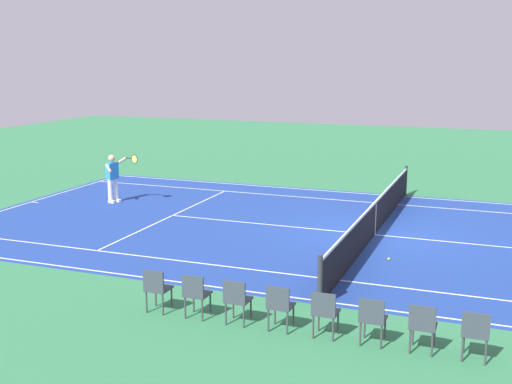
{
  "coord_description": "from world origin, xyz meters",
  "views": [
    {
      "loc": [
        -3.22,
        17.77,
        4.89
      ],
      "look_at": [
        3.69,
        -0.3,
        0.9
      ],
      "focal_mm": 45.83,
      "sensor_mm": 36.0,
      "label": 1
    }
  ],
  "objects_px": {
    "spectator_chair_0": "(476,332)",
    "spectator_chair_2": "(372,317)",
    "spectator_chair_1": "(423,324)",
    "spectator_chair_5": "(237,298)",
    "spectator_chair_3": "(325,310)",
    "spectator_chair_6": "(196,292)",
    "tennis_net": "(375,218)",
    "spectator_chair_4": "(280,304)",
    "tennis_ball": "(389,259)",
    "tennis_player_near": "(113,176)",
    "spectator_chair_7": "(157,287)"
  },
  "relations": [
    {
      "from": "tennis_ball",
      "to": "spectator_chair_2",
      "type": "relative_size",
      "value": 0.08
    },
    {
      "from": "spectator_chair_1",
      "to": "spectator_chair_5",
      "type": "distance_m",
      "value": 3.37
    },
    {
      "from": "tennis_net",
      "to": "spectator_chair_1",
      "type": "bearing_deg",
      "value": 106.73
    },
    {
      "from": "spectator_chair_4",
      "to": "spectator_chair_5",
      "type": "bearing_deg",
      "value": 0.0
    },
    {
      "from": "spectator_chair_2",
      "to": "tennis_net",
      "type": "bearing_deg",
      "value": -79.6
    },
    {
      "from": "tennis_ball",
      "to": "spectator_chair_3",
      "type": "relative_size",
      "value": 0.08
    },
    {
      "from": "spectator_chair_4",
      "to": "spectator_chair_0",
      "type": "bearing_deg",
      "value": 180.0
    },
    {
      "from": "spectator_chair_0",
      "to": "spectator_chair_2",
      "type": "relative_size",
      "value": 1.0
    },
    {
      "from": "spectator_chair_1",
      "to": "tennis_ball",
      "type": "bearing_deg",
      "value": -74.41
    },
    {
      "from": "tennis_ball",
      "to": "spectator_chair_2",
      "type": "bearing_deg",
      "value": 96.26
    },
    {
      "from": "spectator_chair_1",
      "to": "spectator_chair_4",
      "type": "relative_size",
      "value": 1.0
    },
    {
      "from": "spectator_chair_3",
      "to": "spectator_chair_2",
      "type": "bearing_deg",
      "value": 180.0
    },
    {
      "from": "tennis_ball",
      "to": "spectator_chair_5",
      "type": "distance_m",
      "value": 5.38
    },
    {
      "from": "spectator_chair_2",
      "to": "spectator_chair_1",
      "type": "bearing_deg",
      "value": 180.0
    },
    {
      "from": "tennis_player_near",
      "to": "spectator_chair_1",
      "type": "bearing_deg",
      "value": 144.13
    },
    {
      "from": "spectator_chair_1",
      "to": "spectator_chair_6",
      "type": "relative_size",
      "value": 1.0
    },
    {
      "from": "spectator_chair_3",
      "to": "spectator_chair_4",
      "type": "distance_m",
      "value": 0.84
    },
    {
      "from": "tennis_player_near",
      "to": "spectator_chair_7",
      "type": "height_order",
      "value": "tennis_player_near"
    },
    {
      "from": "tennis_player_near",
      "to": "spectator_chair_0",
      "type": "bearing_deg",
      "value": 146.06
    },
    {
      "from": "spectator_chair_5",
      "to": "spectator_chair_7",
      "type": "bearing_deg",
      "value": 0.0
    },
    {
      "from": "tennis_ball",
      "to": "spectator_chair_1",
      "type": "distance_m",
      "value": 5.19
    },
    {
      "from": "spectator_chair_5",
      "to": "spectator_chair_1",
      "type": "bearing_deg",
      "value": 180.0
    },
    {
      "from": "tennis_net",
      "to": "spectator_chair_0",
      "type": "relative_size",
      "value": 13.3
    },
    {
      "from": "tennis_ball",
      "to": "spectator_chair_6",
      "type": "distance_m",
      "value": 5.74
    },
    {
      "from": "spectator_chair_2",
      "to": "spectator_chair_3",
      "type": "relative_size",
      "value": 1.0
    },
    {
      "from": "spectator_chair_1",
      "to": "spectator_chair_4",
      "type": "height_order",
      "value": "same"
    },
    {
      "from": "tennis_player_near",
      "to": "tennis_ball",
      "type": "distance_m",
      "value": 10.52
    },
    {
      "from": "spectator_chair_0",
      "to": "spectator_chair_6",
      "type": "relative_size",
      "value": 1.0
    },
    {
      "from": "spectator_chair_0",
      "to": "spectator_chair_2",
      "type": "height_order",
      "value": "same"
    },
    {
      "from": "tennis_player_near",
      "to": "spectator_chair_6",
      "type": "distance_m",
      "value": 10.89
    },
    {
      "from": "tennis_net",
      "to": "tennis_player_near",
      "type": "height_order",
      "value": "tennis_player_near"
    },
    {
      "from": "spectator_chair_4",
      "to": "tennis_player_near",
      "type": "bearing_deg",
      "value": -42.92
    },
    {
      "from": "spectator_chair_4",
      "to": "spectator_chair_6",
      "type": "distance_m",
      "value": 1.69
    },
    {
      "from": "spectator_chair_7",
      "to": "tennis_player_near",
      "type": "bearing_deg",
      "value": -52.5
    },
    {
      "from": "spectator_chair_2",
      "to": "spectator_chair_6",
      "type": "height_order",
      "value": "same"
    },
    {
      "from": "spectator_chair_2",
      "to": "spectator_chair_6",
      "type": "relative_size",
      "value": 1.0
    },
    {
      "from": "tennis_ball",
      "to": "spectator_chair_7",
      "type": "relative_size",
      "value": 0.08
    },
    {
      "from": "spectator_chair_1",
      "to": "spectator_chair_5",
      "type": "height_order",
      "value": "same"
    },
    {
      "from": "spectator_chair_1",
      "to": "spectator_chair_3",
      "type": "height_order",
      "value": "same"
    },
    {
      "from": "spectator_chair_0",
      "to": "spectator_chair_4",
      "type": "height_order",
      "value": "same"
    },
    {
      "from": "tennis_net",
      "to": "spectator_chair_7",
      "type": "xyz_separation_m",
      "value": [
        2.89,
        7.21,
        0.03
      ]
    },
    {
      "from": "tennis_ball",
      "to": "spectator_chair_2",
      "type": "height_order",
      "value": "spectator_chair_2"
    },
    {
      "from": "tennis_player_near",
      "to": "spectator_chair_5",
      "type": "xyz_separation_m",
      "value": [
        -7.99,
        8.21,
        -0.41
      ]
    },
    {
      "from": "tennis_player_near",
      "to": "spectator_chair_6",
      "type": "height_order",
      "value": "tennis_player_near"
    },
    {
      "from": "spectator_chair_7",
      "to": "spectator_chair_3",
      "type": "bearing_deg",
      "value": 180.0
    },
    {
      "from": "spectator_chair_1",
      "to": "spectator_chair_7",
      "type": "bearing_deg",
      "value": 0.0
    },
    {
      "from": "spectator_chair_2",
      "to": "spectator_chair_5",
      "type": "distance_m",
      "value": 2.53
    },
    {
      "from": "tennis_net",
      "to": "tennis_player_near",
      "type": "xyz_separation_m",
      "value": [
        9.19,
        -1.01,
        0.44
      ]
    },
    {
      "from": "spectator_chair_1",
      "to": "spectator_chair_5",
      "type": "xyz_separation_m",
      "value": [
        3.37,
        0.0,
        0.0
      ]
    },
    {
      "from": "tennis_net",
      "to": "spectator_chair_6",
      "type": "bearing_deg",
      "value": 74.13
    }
  ]
}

